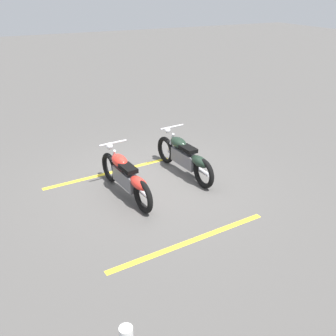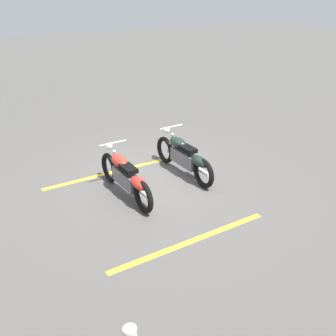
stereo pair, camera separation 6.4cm
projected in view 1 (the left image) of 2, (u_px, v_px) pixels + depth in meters
ground_plane at (153, 181)px, 8.76m from camera, size 60.00×60.00×0.00m
motorcycle_bright_foreground at (126, 177)px, 7.95m from camera, size 2.23×0.62×1.04m
motorcycle_dark_foreground at (185, 157)px, 8.87m from camera, size 2.23×0.62×1.04m
parking_stripe_near at (110, 173)px, 9.16m from camera, size 0.37×3.20×0.01m
parking_stripe_mid at (191, 241)px, 6.72m from camera, size 0.37×3.20×0.01m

